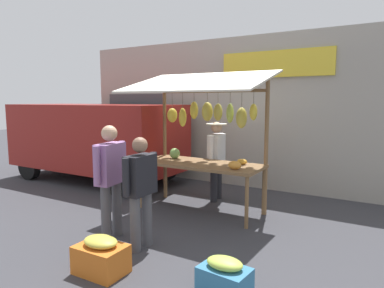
# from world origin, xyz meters

# --- Properties ---
(ground_plane) EXTENTS (40.00, 40.00, 0.00)m
(ground_plane) POSITION_xyz_m (0.00, 0.00, 0.00)
(ground_plane) COLOR #38383D
(street_backdrop) EXTENTS (9.00, 0.30, 3.40)m
(street_backdrop) POSITION_xyz_m (0.06, -2.20, 1.70)
(street_backdrop) COLOR #9E998E
(street_backdrop) RESTS_ON ground
(market_stall) EXTENTS (2.50, 1.46, 2.50)m
(market_stall) POSITION_xyz_m (-0.01, -0.07, 1.56)
(market_stall) COLOR brown
(market_stall) RESTS_ON ground
(vendor_with_sunhat) EXTENTS (0.40, 0.67, 1.57)m
(vendor_with_sunhat) POSITION_xyz_m (0.07, -0.75, 0.91)
(vendor_with_sunhat) COLOR #232328
(vendor_with_sunhat) RESTS_ON ground
(shopper_in_grey_tee) EXTENTS (0.22, 0.66, 1.51)m
(shopper_in_grey_tee) POSITION_xyz_m (-0.10, 1.79, 0.86)
(shopper_in_grey_tee) COLOR #4C4C51
(shopper_in_grey_tee) RESTS_ON ground
(shopper_in_striped_shirt) EXTENTS (0.30, 0.69, 1.64)m
(shopper_in_striped_shirt) POSITION_xyz_m (0.49, 1.74, 0.95)
(shopper_in_striped_shirt) COLOR #4C4C51
(shopper_in_striped_shirt) RESTS_ON ground
(parked_van) EXTENTS (4.41, 1.88, 1.88)m
(parked_van) POSITION_xyz_m (3.60, -0.80, 1.12)
(parked_van) COLOR maroon
(parked_van) RESTS_ON ground
(produce_crate_near) EXTENTS (0.58, 0.42, 0.44)m
(produce_crate_near) POSITION_xyz_m (-0.13, 2.56, 0.20)
(produce_crate_near) COLOR #D1661E
(produce_crate_near) RESTS_ON ground
(produce_crate_side) EXTENTS (0.55, 0.39, 0.39)m
(produce_crate_side) POSITION_xyz_m (-1.54, 2.21, 0.18)
(produce_crate_side) COLOR teal
(produce_crate_side) RESTS_ON ground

